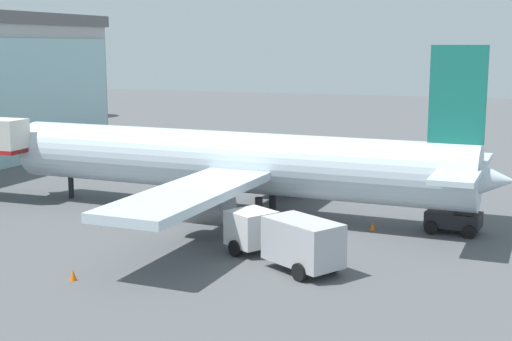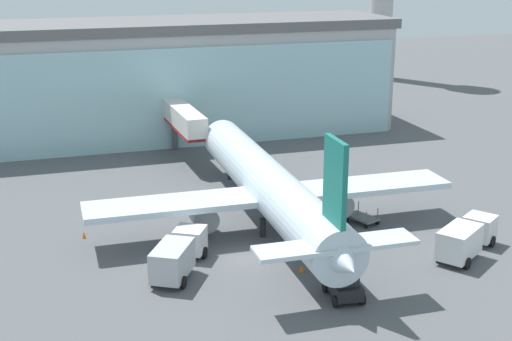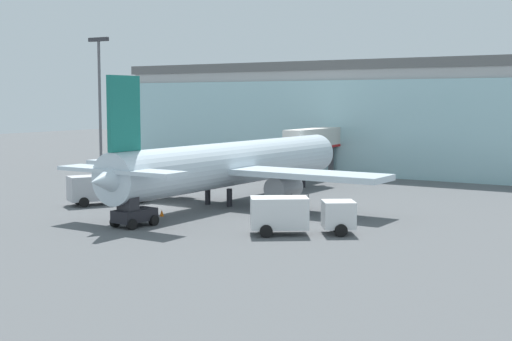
# 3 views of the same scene
# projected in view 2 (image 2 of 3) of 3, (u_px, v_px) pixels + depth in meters

# --- Properties ---
(ground) EXTENTS (240.00, 240.00, 0.00)m
(ground) POSITION_uv_depth(u_px,v_px,m) (248.00, 258.00, 54.76)
(ground) COLOR #545659
(terminal_building) EXTENTS (63.26, 16.46, 14.35)m
(terminal_building) POSITION_uv_depth(u_px,v_px,m) (145.00, 79.00, 88.58)
(terminal_building) COLOR #ACACAC
(terminal_building) RESTS_ON ground
(jet_bridge) EXTENTS (2.27, 12.53, 6.03)m
(jet_bridge) POSITION_uv_depth(u_px,v_px,m) (183.00, 119.00, 78.90)
(jet_bridge) COLOR silver
(jet_bridge) RESTS_ON ground
(airplane) EXTENTS (31.18, 35.67, 11.25)m
(airplane) POSITION_uv_depth(u_px,v_px,m) (269.00, 187.00, 59.94)
(airplane) COLOR silver
(airplane) RESTS_ON ground
(catering_truck) EXTENTS (5.70, 7.37, 2.65)m
(catering_truck) POSITION_uv_depth(u_px,v_px,m) (178.00, 254.00, 51.86)
(catering_truck) COLOR silver
(catering_truck) RESTS_ON ground
(fuel_truck) EXTENTS (7.31, 5.85, 2.65)m
(fuel_truck) POSITION_uv_depth(u_px,v_px,m) (466.00, 237.00, 54.84)
(fuel_truck) COLOR silver
(fuel_truck) RESTS_ON ground
(baggage_cart) EXTENTS (2.46, 3.18, 1.50)m
(baggage_cart) POSITION_uv_depth(u_px,v_px,m) (362.00, 217.00, 61.58)
(baggage_cart) COLOR slate
(baggage_cart) RESTS_ON ground
(pushback_tug) EXTENTS (2.51, 3.40, 2.30)m
(pushback_tug) POSITION_uv_depth(u_px,v_px,m) (344.00, 286.00, 48.06)
(pushback_tug) COLOR black
(pushback_tug) RESTS_ON ground
(safety_cone_nose) EXTENTS (0.36, 0.36, 0.55)m
(safety_cone_nose) POSITION_uv_depth(u_px,v_px,m) (302.00, 269.00, 52.27)
(safety_cone_nose) COLOR orange
(safety_cone_nose) RESTS_ON ground
(safety_cone_wingtip) EXTENTS (0.36, 0.36, 0.55)m
(safety_cone_wingtip) POSITION_uv_depth(u_px,v_px,m) (84.00, 235.00, 58.38)
(safety_cone_wingtip) COLOR orange
(safety_cone_wingtip) RESTS_ON ground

